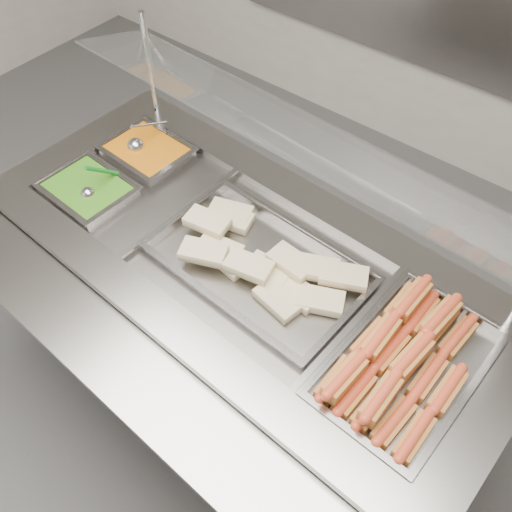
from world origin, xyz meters
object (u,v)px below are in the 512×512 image
Objects in this scene: sneeze_guard at (291,132)px; pan_hotdogs at (405,370)px; serving_spoon at (91,190)px; ladle at (137,145)px; pan_wraps at (258,267)px; steam_counter at (246,328)px.

sneeze_guard is 0.79m from pan_hotdogs.
sneeze_guard is at bearing 28.47° from serving_spoon.
ladle reaches higher than pan_hotdogs.
sneeze_guard is 9.57× the size of serving_spoon.
pan_hotdogs is 1.34m from ladle.
pan_hotdogs and pan_wraps have the same top height.
serving_spoon is (-0.63, -0.13, 0.47)m from steam_counter.
serving_spoon is at bearing -169.94° from pan_wraps.
ladle is (-0.69, 0.16, 0.47)m from steam_counter.
pan_hotdogs is 3.25× the size of serving_spoon.
steam_counter is 2.75× the size of pan_wraps.
sneeze_guard reaches higher than ladle.
pan_wraps is 0.71m from serving_spoon.
steam_counter is 0.80m from serving_spoon.
pan_hotdogs is at bearing -2.45° from pan_wraps.
serving_spoon reaches higher than ladle.
pan_wraps is (0.05, -0.23, -0.40)m from sneeze_guard.
steam_counter is at bearing -92.45° from sneeze_guard.
ladle reaches higher than steam_counter.
sneeze_guard reaches higher than pan_hotdogs.
serving_spoon is (-0.64, -0.35, -0.36)m from sneeze_guard.
sneeze_guard is (0.01, 0.22, 0.83)m from steam_counter.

